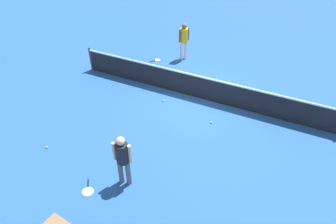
{
  "coord_description": "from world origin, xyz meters",
  "views": [
    {
      "loc": [
        3.08,
        -9.24,
        6.85
      ],
      "look_at": [
        -0.19,
        -2.36,
        0.9
      ],
      "focal_mm": 32.82,
      "sensor_mm": 36.0,
      "label": 1
    }
  ],
  "objects_px": {
    "player_far_side": "(184,38)",
    "tennis_ball_midcourt": "(164,101)",
    "player_near_side": "(123,157)",
    "tennis_racket_far_player": "(157,60)",
    "tennis_racket_near_player": "(88,191)",
    "tennis_ball_near_player": "(211,122)",
    "tennis_ball_by_net": "(47,147)"
  },
  "relations": [
    {
      "from": "tennis_ball_by_net",
      "to": "tennis_ball_midcourt",
      "type": "xyz_separation_m",
      "value": [
        2.23,
        3.82,
        0.0
      ]
    },
    {
      "from": "tennis_ball_near_player",
      "to": "tennis_ball_midcourt",
      "type": "height_order",
      "value": "same"
    },
    {
      "from": "tennis_racket_near_player",
      "to": "tennis_ball_near_player",
      "type": "distance_m",
      "value": 4.69
    },
    {
      "from": "tennis_ball_by_net",
      "to": "tennis_ball_midcourt",
      "type": "relative_size",
      "value": 1.0
    },
    {
      "from": "tennis_racket_near_player",
      "to": "tennis_ball_near_player",
      "type": "bearing_deg",
      "value": 63.45
    },
    {
      "from": "tennis_racket_far_player",
      "to": "tennis_ball_near_player",
      "type": "xyz_separation_m",
      "value": [
        3.75,
        -3.21,
        0.02
      ]
    },
    {
      "from": "player_near_side",
      "to": "player_far_side",
      "type": "height_order",
      "value": "same"
    },
    {
      "from": "tennis_racket_far_player",
      "to": "tennis_ball_by_net",
      "type": "relative_size",
      "value": 8.62
    },
    {
      "from": "player_near_side",
      "to": "tennis_racket_near_player",
      "type": "height_order",
      "value": "player_near_side"
    },
    {
      "from": "player_near_side",
      "to": "tennis_racket_far_player",
      "type": "relative_size",
      "value": 2.99
    },
    {
      "from": "player_near_side",
      "to": "player_far_side",
      "type": "distance_m",
      "value": 7.5
    },
    {
      "from": "tennis_racket_far_player",
      "to": "tennis_ball_by_net",
      "type": "bearing_deg",
      "value": -94.65
    },
    {
      "from": "tennis_racket_near_player",
      "to": "tennis_ball_by_net",
      "type": "xyz_separation_m",
      "value": [
        -2.19,
        0.81,
        0.02
      ]
    },
    {
      "from": "tennis_racket_far_player",
      "to": "player_near_side",
      "type": "bearing_deg",
      "value": -70.08
    },
    {
      "from": "player_far_side",
      "to": "tennis_ball_near_player",
      "type": "xyz_separation_m",
      "value": [
        2.72,
        -3.88,
        -0.98
      ]
    },
    {
      "from": "player_near_side",
      "to": "tennis_racket_far_player",
      "type": "xyz_separation_m",
      "value": [
        -2.43,
        6.7,
        -1.0
      ]
    },
    {
      "from": "player_near_side",
      "to": "tennis_ball_midcourt",
      "type": "distance_m",
      "value": 4.11
    },
    {
      "from": "tennis_ball_near_player",
      "to": "tennis_ball_by_net",
      "type": "height_order",
      "value": "same"
    },
    {
      "from": "tennis_racket_far_player",
      "to": "tennis_ball_by_net",
      "type": "height_order",
      "value": "tennis_ball_by_net"
    },
    {
      "from": "player_far_side",
      "to": "tennis_racket_far_player",
      "type": "relative_size",
      "value": 2.99
    },
    {
      "from": "tennis_ball_near_player",
      "to": "tennis_ball_midcourt",
      "type": "bearing_deg",
      "value": 168.01
    },
    {
      "from": "tennis_racket_near_player",
      "to": "tennis_ball_near_player",
      "type": "xyz_separation_m",
      "value": [
        2.1,
        4.19,
        0.02
      ]
    },
    {
      "from": "tennis_racket_far_player",
      "to": "tennis_ball_midcourt",
      "type": "xyz_separation_m",
      "value": [
        1.69,
        -2.78,
        0.02
      ]
    },
    {
      "from": "player_near_side",
      "to": "tennis_ball_near_player",
      "type": "height_order",
      "value": "player_near_side"
    },
    {
      "from": "player_far_side",
      "to": "tennis_ball_near_player",
      "type": "bearing_deg",
      "value": -54.93
    },
    {
      "from": "tennis_ball_by_net",
      "to": "tennis_ball_midcourt",
      "type": "bearing_deg",
      "value": 59.73
    },
    {
      "from": "player_far_side",
      "to": "tennis_racket_far_player",
      "type": "xyz_separation_m",
      "value": [
        -1.03,
        -0.67,
        -1.0
      ]
    },
    {
      "from": "player_far_side",
      "to": "tennis_ball_midcourt",
      "type": "bearing_deg",
      "value": -79.05
    },
    {
      "from": "player_far_side",
      "to": "tennis_racket_near_player",
      "type": "relative_size",
      "value": 2.97
    },
    {
      "from": "tennis_racket_near_player",
      "to": "tennis_ball_near_player",
      "type": "height_order",
      "value": "tennis_ball_near_player"
    },
    {
      "from": "tennis_racket_far_player",
      "to": "tennis_racket_near_player",
      "type": "bearing_deg",
      "value": -77.39
    },
    {
      "from": "player_far_side",
      "to": "tennis_ball_midcourt",
      "type": "relative_size",
      "value": 25.76
    }
  ]
}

